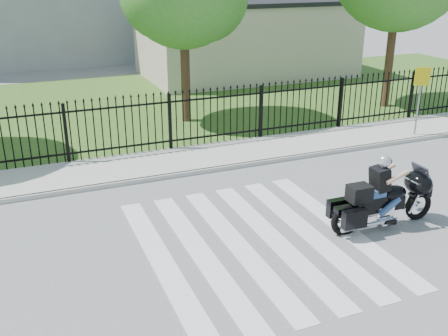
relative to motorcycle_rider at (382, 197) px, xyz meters
name	(u,v)px	position (x,y,z in m)	size (l,w,h in m)	color
ground	(256,242)	(-2.76, 0.38, -0.70)	(120.00, 120.00, 0.00)	slate
crosswalk	(256,242)	(-2.76, 0.38, -0.69)	(5.00, 5.50, 0.01)	silver
sidewalk	(181,161)	(-2.76, 5.38, -0.64)	(40.00, 2.00, 0.12)	#ADAAA3
curb	(193,173)	(-2.76, 4.38, -0.64)	(40.00, 0.12, 0.12)	#ADAAA3
grass_strip	(128,105)	(-2.76, 12.38, -0.69)	(40.00, 12.00, 0.02)	#2D501B
iron_fence	(170,123)	(-2.76, 6.38, 0.20)	(26.00, 0.04, 1.80)	black
building_low	(245,40)	(4.24, 16.38, 1.05)	(10.00, 6.00, 3.50)	#BAAF9B
building_low_roof	(246,1)	(4.24, 16.38, 2.90)	(10.20, 6.20, 0.20)	black
motorcycle_rider	(382,197)	(0.00, 0.00, 0.00)	(2.58, 0.77, 1.70)	black
traffic_sign	(421,87)	(5.03, 4.67, 0.99)	(0.46, 0.22, 2.20)	gray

